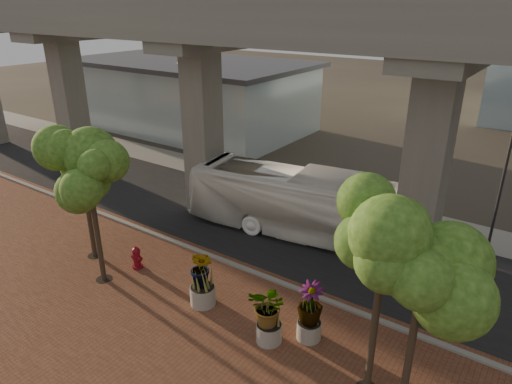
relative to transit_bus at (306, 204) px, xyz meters
The scene contains 18 objects.
ground 3.16m from the transit_bus, 95.03° to the right, with size 160.00×160.00×0.00m, color #332D25.
brick_plaza 10.76m from the transit_bus, 91.24° to the right, with size 70.00×13.00×0.06m, color brown.
asphalt_road 1.85m from the transit_bus, 110.43° to the right, with size 90.00×8.00×0.04m, color black.
curb_strip 4.92m from the transit_bus, 92.86° to the right, with size 70.00×0.25×0.16m, color gray.
far_sidewalk 5.18m from the transit_bus, 92.70° to the left, with size 90.00×3.00×0.06m, color gray.
transit_viaduct 5.58m from the transit_bus, 110.43° to the right, with size 72.00×5.60×12.40m.
station_pavilion 24.30m from the transit_bus, 146.52° to the left, with size 23.00×13.00×6.30m.
transit_bus is the anchor object (origin of this frame).
fire_hydrant 8.71m from the transit_bus, 122.55° to the right, with size 0.54×0.49×1.09m.
planter_front 8.48m from the transit_bus, 69.26° to the right, with size 2.06×2.06×2.26m.
planter_right 8.09m from the transit_bus, 59.54° to the right, with size 2.17×2.17×2.32m.
planter_left 7.63m from the transit_bus, 92.86° to the right, with size 2.27×2.27×2.50m.
street_tree_far_west 11.02m from the transit_bus, 132.75° to the right, with size 3.48×3.48×6.56m.
street_tree_near_west 10.57m from the transit_bus, 120.28° to the right, with size 3.03×3.03×5.98m.
street_tree_near_east 11.04m from the transit_bus, 49.82° to the right, with size 3.72×3.72×6.97m.
street_tree_far_east 11.66m from the transit_bus, 45.71° to the right, with size 3.62×3.62×6.35m.
streetlamp_west 13.26m from the transit_bus, 158.40° to the left, with size 0.38×1.11×7.67m.
streetlamp_east 9.42m from the transit_bus, 24.10° to the left, with size 0.38×1.13×7.77m.
Camera 1 is at (10.34, -16.28, 11.33)m, focal length 32.00 mm.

